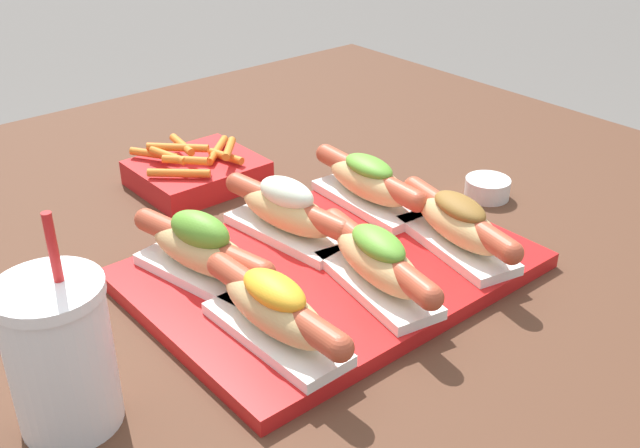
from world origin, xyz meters
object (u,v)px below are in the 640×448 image
(serving_tray, at_px, (331,268))
(fries_basket, at_px, (196,171))
(sauce_bowl, at_px, (487,187))
(drink_cup, at_px, (61,355))
(hot_dog_4, at_px, (287,211))
(hot_dog_2, at_px, (458,224))
(hot_dog_5, at_px, (368,182))
(hot_dog_1, at_px, (378,262))
(hot_dog_0, at_px, (275,310))
(hot_dog_3, at_px, (202,249))

(serving_tray, height_order, fries_basket, fries_basket)
(sauce_bowl, bearing_deg, serving_tray, -177.24)
(drink_cup, bearing_deg, hot_dog_4, 18.99)
(hot_dog_2, bearing_deg, drink_cup, 175.16)
(hot_dog_4, bearing_deg, drink_cup, -161.01)
(hot_dog_2, height_order, hot_dog_5, same)
(hot_dog_1, bearing_deg, drink_cup, 172.99)
(hot_dog_4, xyz_separation_m, drink_cup, (-0.32, -0.11, 0.02))
(hot_dog_1, relative_size, drink_cup, 1.03)
(sauce_bowl, relative_size, fries_basket, 0.37)
(serving_tray, relative_size, hot_dog_5, 2.06)
(hot_dog_2, xyz_separation_m, fries_basket, (-0.12, 0.37, -0.03))
(serving_tray, xyz_separation_m, sauce_bowl, (0.29, 0.01, 0.01))
(drink_cup, bearing_deg, serving_tray, 5.72)
(hot_dog_4, bearing_deg, fries_basket, 86.52)
(drink_cup, bearing_deg, hot_dog_5, 13.58)
(hot_dog_2, height_order, drink_cup, drink_cup)
(hot_dog_0, bearing_deg, fries_basket, 68.91)
(hot_dog_2, relative_size, fries_basket, 1.22)
(serving_tray, height_order, hot_dog_4, hot_dog_4)
(hot_dog_1, xyz_separation_m, hot_dog_5, (0.13, 0.15, -0.00))
(serving_tray, distance_m, drink_cup, 0.33)
(hot_dog_0, bearing_deg, serving_tray, 28.52)
(hot_dog_0, distance_m, hot_dog_4, 0.20)
(hot_dog_3, bearing_deg, hot_dog_1, -46.86)
(drink_cup, bearing_deg, sauce_bowl, 4.31)
(hot_dog_1, bearing_deg, hot_dog_2, 0.66)
(hot_dog_0, bearing_deg, hot_dog_4, 48.85)
(hot_dog_4, distance_m, drink_cup, 0.34)
(hot_dog_5, xyz_separation_m, sauce_bowl, (0.17, -0.06, -0.04))
(serving_tray, bearing_deg, hot_dog_5, 30.90)
(serving_tray, distance_m, hot_dog_1, 0.08)
(hot_dog_0, relative_size, fries_basket, 1.25)
(hot_dog_5, bearing_deg, hot_dog_4, 179.32)
(hot_dog_2, height_order, hot_dog_4, hot_dog_4)
(hot_dog_1, xyz_separation_m, fries_basket, (0.01, 0.38, -0.03))
(fries_basket, bearing_deg, hot_dog_5, -63.04)
(drink_cup, bearing_deg, hot_dog_1, -7.01)
(hot_dog_1, bearing_deg, fries_basket, 88.32)
(hot_dog_2, bearing_deg, hot_dog_5, 90.75)
(hot_dog_4, bearing_deg, hot_dog_2, -48.48)
(hot_dog_2, bearing_deg, serving_tray, 151.44)
(hot_dog_3, bearing_deg, hot_dog_4, 5.98)
(drink_cup, relative_size, fries_basket, 1.20)
(hot_dog_3, height_order, sauce_bowl, hot_dog_3)
(hot_dog_1, distance_m, fries_basket, 0.38)
(hot_dog_0, distance_m, hot_dog_3, 0.14)
(fries_basket, bearing_deg, hot_dog_2, -72.55)
(hot_dog_4, bearing_deg, sauce_bowl, -12.18)
(sauce_bowl, bearing_deg, hot_dog_5, 159.44)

